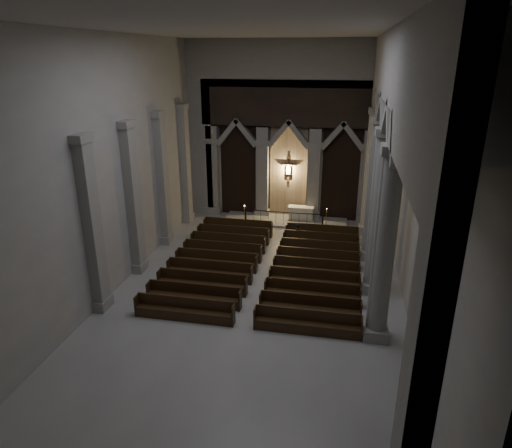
# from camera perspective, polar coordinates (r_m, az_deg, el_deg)

# --- Properties ---
(room) EXTENTS (24.00, 24.10, 12.00)m
(room) POSITION_cam_1_polar(r_m,az_deg,el_deg) (19.90, 0.04, 10.54)
(room) COLOR #A4A19C
(room) RESTS_ON ground
(sanctuary_wall) EXTENTS (14.00, 0.77, 12.00)m
(sanctuary_wall) POSITION_cam_1_polar(r_m,az_deg,el_deg) (31.31, 4.17, 12.31)
(sanctuary_wall) COLOR gray
(sanctuary_wall) RESTS_ON ground
(right_arcade) EXTENTS (1.00, 24.00, 12.00)m
(right_arcade) POSITION_cam_1_polar(r_m,az_deg,el_deg) (20.89, 16.03, 10.87)
(right_arcade) COLOR gray
(right_arcade) RESTS_ON ground
(left_pilasters) EXTENTS (0.60, 13.00, 8.03)m
(left_pilasters) POSITION_cam_1_polar(r_m,az_deg,el_deg) (26.03, -13.22, 4.04)
(left_pilasters) COLOR gray
(left_pilasters) RESTS_ON ground
(sanctuary_step) EXTENTS (8.50, 2.60, 0.15)m
(sanctuary_step) POSITION_cam_1_polar(r_m,az_deg,el_deg) (32.00, 3.66, 0.41)
(sanctuary_step) COLOR gray
(sanctuary_step) RESTS_ON ground
(altar) EXTENTS (1.78, 0.71, 0.91)m
(altar) POSITION_cam_1_polar(r_m,az_deg,el_deg) (32.09, 5.64, 1.42)
(altar) COLOR beige
(altar) RESTS_ON sanctuary_step
(altar_rail) EXTENTS (5.36, 0.09, 1.05)m
(altar_rail) POSITION_cam_1_polar(r_m,az_deg,el_deg) (30.97, 3.47, 0.94)
(altar_rail) COLOR black
(altar_rail) RESTS_ON ground
(candle_stand_left) EXTENTS (0.23, 0.23, 1.38)m
(candle_stand_left) POSITION_cam_1_polar(r_m,az_deg,el_deg) (31.37, -1.45, 0.61)
(candle_stand_left) COLOR #A67C33
(candle_stand_left) RESTS_ON ground
(candle_stand_right) EXTENTS (0.25, 0.25, 1.48)m
(candle_stand_right) POSITION_cam_1_polar(r_m,az_deg,el_deg) (30.84, 8.73, 0.06)
(candle_stand_right) COLOR #A67C33
(candle_stand_right) RESTS_ON ground
(pews) EXTENTS (9.92, 10.82, 1.01)m
(pews) POSITION_cam_1_polar(r_m,az_deg,el_deg) (24.50, 1.15, -5.43)
(pews) COLOR black
(pews) RESTS_ON ground
(worshipper) EXTENTS (0.48, 0.32, 1.30)m
(worshipper) POSITION_cam_1_polar(r_m,az_deg,el_deg) (28.16, 5.23, -1.26)
(worshipper) COLOR black
(worshipper) RESTS_ON ground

